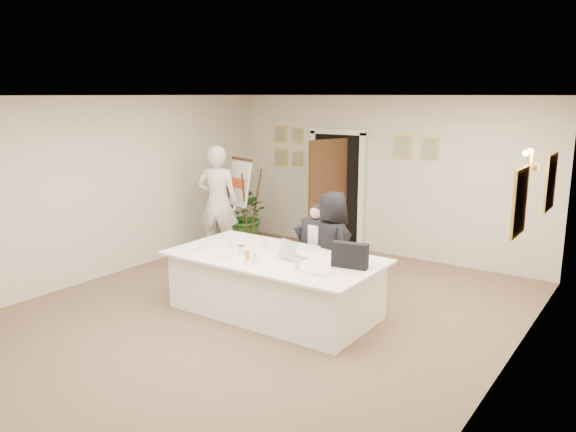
{
  "coord_description": "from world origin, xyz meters",
  "views": [
    {
      "loc": [
        4.23,
        -5.53,
        2.82
      ],
      "look_at": [
        -0.02,
        0.6,
        1.19
      ],
      "focal_mm": 35.0,
      "sensor_mm": 36.0,
      "label": 1
    }
  ],
  "objects_px": {
    "standing_man": "(218,202)",
    "paper_stack": "(317,271)",
    "standing_woman": "(332,247)",
    "laptop_bag": "(350,255)",
    "flip_chart": "(244,209)",
    "potted_palm": "(245,216)",
    "laptop": "(293,247)",
    "oj_glass": "(247,255)",
    "steel_jug": "(242,250)",
    "seated_man": "(315,248)",
    "conference_table": "(275,284)"
  },
  "relations": [
    {
      "from": "standing_woman",
      "to": "oj_glass",
      "type": "bearing_deg",
      "value": 99.78
    },
    {
      "from": "flip_chart",
      "to": "laptop",
      "type": "height_order",
      "value": "flip_chart"
    },
    {
      "from": "potted_palm",
      "to": "laptop",
      "type": "bearing_deg",
      "value": -41.1
    },
    {
      "from": "flip_chart",
      "to": "laptop",
      "type": "bearing_deg",
      "value": -39.63
    },
    {
      "from": "seated_man",
      "to": "flip_chart",
      "type": "height_order",
      "value": "flip_chart"
    },
    {
      "from": "seated_man",
      "to": "paper_stack",
      "type": "xyz_separation_m",
      "value": [
        0.82,
        -1.28,
        0.14
      ]
    },
    {
      "from": "standing_man",
      "to": "paper_stack",
      "type": "height_order",
      "value": "standing_man"
    },
    {
      "from": "laptop_bag",
      "to": "paper_stack",
      "type": "bearing_deg",
      "value": -128.61
    },
    {
      "from": "standing_man",
      "to": "seated_man",
      "type": "bearing_deg",
      "value": 143.07
    },
    {
      "from": "seated_man",
      "to": "standing_woman",
      "type": "bearing_deg",
      "value": -18.46
    },
    {
      "from": "laptop",
      "to": "steel_jug",
      "type": "relative_size",
      "value": 3.11
    },
    {
      "from": "conference_table",
      "to": "paper_stack",
      "type": "xyz_separation_m",
      "value": [
        0.82,
        -0.29,
        0.4
      ]
    },
    {
      "from": "laptop_bag",
      "to": "flip_chart",
      "type": "bearing_deg",
      "value": 138.84
    },
    {
      "from": "potted_palm",
      "to": "paper_stack",
      "type": "height_order",
      "value": "potted_palm"
    },
    {
      "from": "standing_woman",
      "to": "laptop_bag",
      "type": "xyz_separation_m",
      "value": [
        0.65,
        -0.7,
        0.16
      ]
    },
    {
      "from": "seated_man",
      "to": "standing_man",
      "type": "relative_size",
      "value": 0.66
    },
    {
      "from": "laptop",
      "to": "oj_glass",
      "type": "height_order",
      "value": "laptop"
    },
    {
      "from": "flip_chart",
      "to": "steel_jug",
      "type": "height_order",
      "value": "flip_chart"
    },
    {
      "from": "standing_woman",
      "to": "paper_stack",
      "type": "relative_size",
      "value": 4.79
    },
    {
      "from": "flip_chart",
      "to": "standing_woman",
      "type": "height_order",
      "value": "flip_chart"
    },
    {
      "from": "oj_glass",
      "to": "potted_palm",
      "type": "bearing_deg",
      "value": 129.56
    },
    {
      "from": "standing_man",
      "to": "laptop_bag",
      "type": "distance_m",
      "value": 3.63
    },
    {
      "from": "seated_man",
      "to": "oj_glass",
      "type": "bearing_deg",
      "value": -88.83
    },
    {
      "from": "laptop",
      "to": "steel_jug",
      "type": "height_order",
      "value": "laptop"
    },
    {
      "from": "laptop_bag",
      "to": "paper_stack",
      "type": "distance_m",
      "value": 0.47
    },
    {
      "from": "standing_woman",
      "to": "flip_chart",
      "type": "bearing_deg",
      "value": 8.51
    },
    {
      "from": "laptop",
      "to": "steel_jug",
      "type": "xyz_separation_m",
      "value": [
        -0.66,
        -0.22,
        -0.08
      ]
    },
    {
      "from": "conference_table",
      "to": "oj_glass",
      "type": "bearing_deg",
      "value": -113.79
    },
    {
      "from": "laptop",
      "to": "paper_stack",
      "type": "xyz_separation_m",
      "value": [
        0.58,
        -0.34,
        -0.12
      ]
    },
    {
      "from": "seated_man",
      "to": "standing_man",
      "type": "xyz_separation_m",
      "value": [
        -2.31,
        0.51,
        0.33
      ]
    },
    {
      "from": "conference_table",
      "to": "standing_woman",
      "type": "height_order",
      "value": "standing_woman"
    },
    {
      "from": "conference_table",
      "to": "laptop",
      "type": "distance_m",
      "value": 0.58
    },
    {
      "from": "conference_table",
      "to": "oj_glass",
      "type": "distance_m",
      "value": 0.6
    },
    {
      "from": "flip_chart",
      "to": "paper_stack",
      "type": "distance_m",
      "value": 3.85
    },
    {
      "from": "standing_man",
      "to": "potted_palm",
      "type": "distance_m",
      "value": 1.0
    },
    {
      "from": "potted_palm",
      "to": "laptop_bag",
      "type": "distance_m",
      "value": 4.19
    },
    {
      "from": "seated_man",
      "to": "laptop",
      "type": "relative_size",
      "value": 3.82
    },
    {
      "from": "conference_table",
      "to": "seated_man",
      "type": "height_order",
      "value": "seated_man"
    },
    {
      "from": "laptop",
      "to": "flip_chart",
      "type": "bearing_deg",
      "value": 158.25
    },
    {
      "from": "conference_table",
      "to": "potted_palm",
      "type": "relative_size",
      "value": 2.39
    },
    {
      "from": "standing_woman",
      "to": "laptop_bag",
      "type": "bearing_deg",
      "value": 168.17
    },
    {
      "from": "oj_glass",
      "to": "laptop_bag",
      "type": "bearing_deg",
      "value": 21.37
    },
    {
      "from": "standing_man",
      "to": "laptop",
      "type": "height_order",
      "value": "standing_man"
    },
    {
      "from": "steel_jug",
      "to": "laptop_bag",
      "type": "bearing_deg",
      "value": 10.82
    },
    {
      "from": "paper_stack",
      "to": "laptop_bag",
      "type": "bearing_deg",
      "value": 61.17
    },
    {
      "from": "standing_woman",
      "to": "paper_stack",
      "type": "xyz_separation_m",
      "value": [
        0.44,
        -1.09,
        0.02
      ]
    },
    {
      "from": "oj_glass",
      "to": "steel_jug",
      "type": "distance_m",
      "value": 0.32
    },
    {
      "from": "conference_table",
      "to": "laptop",
      "type": "bearing_deg",
      "value": 12.01
    },
    {
      "from": "laptop",
      "to": "oj_glass",
      "type": "xyz_separation_m",
      "value": [
        -0.41,
        -0.42,
        -0.07
      ]
    },
    {
      "from": "paper_stack",
      "to": "standing_woman",
      "type": "bearing_deg",
      "value": 111.97
    }
  ]
}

